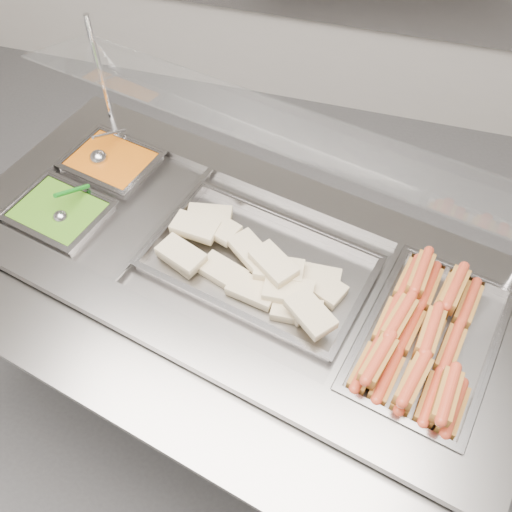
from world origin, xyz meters
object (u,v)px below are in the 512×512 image
(pan_wraps, at_px, (259,267))
(serving_spoon, at_px, (63,213))
(ladle, at_px, (100,157))
(sneeze_guard, at_px, (278,126))
(pan_hotdogs, at_px, (426,345))
(steam_counter, at_px, (245,327))

(pan_wraps, height_order, serving_spoon, serving_spoon)
(ladle, relative_size, serving_spoon, 1.09)
(sneeze_guard, distance_m, pan_hotdogs, 0.78)
(pan_hotdogs, bearing_deg, steam_counter, 166.79)
(steam_counter, height_order, sneeze_guard, sneeze_guard)
(sneeze_guard, bearing_deg, pan_wraps, -87.86)
(steam_counter, relative_size, pan_hotdogs, 3.29)
(sneeze_guard, bearing_deg, ladle, 174.11)
(sneeze_guard, height_order, serving_spoon, sneeze_guard)
(serving_spoon, bearing_deg, steam_counter, 0.48)
(sneeze_guard, relative_size, serving_spoon, 9.32)
(ladle, bearing_deg, steam_counter, -24.01)
(steam_counter, height_order, ladle, ladle)
(sneeze_guard, relative_size, pan_wraps, 2.22)
(sneeze_guard, distance_m, serving_spoon, 0.80)
(ladle, bearing_deg, serving_spoon, -89.20)
(pan_wraps, bearing_deg, sneeze_guard, 92.14)
(steam_counter, bearing_deg, sneeze_guard, 76.79)
(steam_counter, distance_m, sneeze_guard, 0.85)
(ladle, height_order, serving_spoon, ladle)
(serving_spoon, bearing_deg, pan_wraps, -0.69)
(steam_counter, height_order, pan_wraps, pan_wraps)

